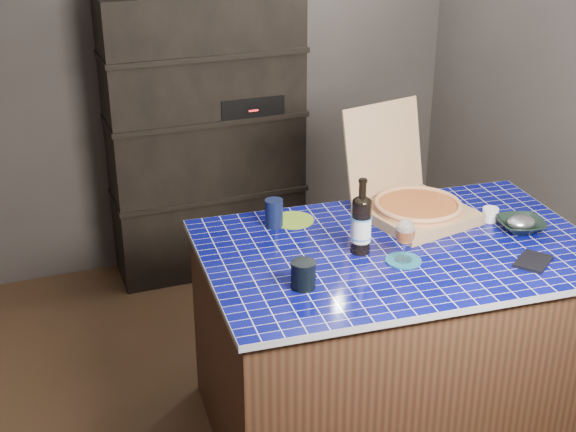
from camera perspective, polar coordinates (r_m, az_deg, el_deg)
name	(u,v)px	position (r m, az deg, el deg)	size (l,w,h in m)	color
room	(294,168)	(3.58, 0.46, 3.41)	(3.50, 3.50, 3.50)	#543624
shelving_unit	(206,137)	(5.07, -5.82, 5.60)	(1.20, 0.41, 1.80)	black
kitchen_island	(394,337)	(3.81, 7.55, -8.56)	(1.81, 1.22, 0.95)	#4C301E
pizza_box	(414,203)	(3.84, 8.93, 0.93)	(0.55, 0.63, 0.49)	tan
mead_bottle	(361,224)	(3.45, 5.23, -0.56)	(0.09, 0.09, 0.34)	black
teal_trivet	(403,261)	(3.45, 8.21, -3.15)	(0.15, 0.15, 0.01)	#155A72
wine_glass	(405,233)	(3.39, 8.34, -1.21)	(0.08, 0.08, 0.19)	white
tumbler	(303,275)	(3.19, 1.09, -4.19)	(0.10, 0.10, 0.11)	black
dvd_case	(533,261)	(3.55, 17.05, -3.10)	(0.12, 0.17, 0.01)	black
bowl	(521,225)	(3.83, 16.23, -0.63)	(0.21, 0.21, 0.05)	black
foil_contents	(521,222)	(3.82, 16.25, -0.43)	(0.14, 0.11, 0.06)	silver
white_jar	(490,214)	(3.89, 14.18, 0.11)	(0.07, 0.07, 0.06)	white
navy_cup	(274,213)	(3.70, -1.00, 0.21)	(0.08, 0.08, 0.13)	black
green_trivet	(293,220)	(3.78, 0.37, -0.29)	(0.20, 0.20, 0.01)	#7EA824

